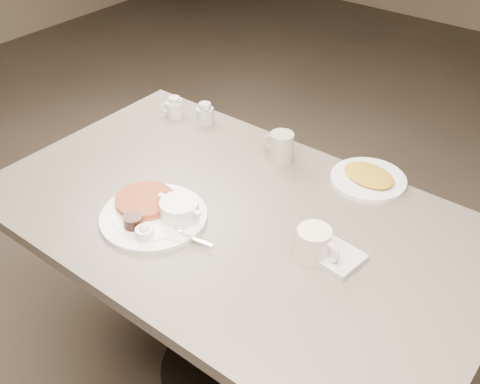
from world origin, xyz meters
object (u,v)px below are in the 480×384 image
Objects in this scene: diner_table at (236,257)px; main_plate at (157,212)px; creamer_right at (205,114)px; creamer_left at (174,108)px; coffee_mug_near at (315,244)px; coffee_mug_far at (281,147)px; hash_plate at (368,178)px.

diner_table is 0.30m from main_plate.
main_plate is 0.57m from creamer_right.
creamer_left is (-0.55, 0.32, 0.21)m from diner_table.
coffee_mug_near is 0.79m from creamer_right.
coffee_mug_far reaches higher than creamer_left.
creamer_left is (-0.82, 0.34, -0.01)m from coffee_mug_near.
creamer_left is at bearing 157.87° from coffee_mug_near.
hash_plate is at bearing 12.96° from coffee_mug_far.
coffee_mug_near is at bearing -22.13° from creamer_left.
creamer_left reaches higher than diner_table.
diner_table is 0.40m from coffee_mug_far.
main_plate is 0.47m from coffee_mug_near.
hash_plate is (0.23, 0.39, 0.18)m from diner_table.
creamer_left reaches higher than main_plate.
creamer_right is at bearing 152.21° from coffee_mug_near.
main_plate reaches higher than diner_table.
creamer_left is (-0.48, -0.00, -0.01)m from coffee_mug_far.
creamer_right is (-0.70, 0.37, -0.01)m from coffee_mug_near.
main_plate is 0.67m from hash_plate.
diner_table is 5.26× the size of hash_plate.
main_plate is (-0.17, -0.15, 0.19)m from diner_table.
creamer_right is 0.65m from hash_plate.
creamer_right reaches higher than hash_plate.
main_plate is 1.34× the size of hash_plate.
diner_table is 3.93× the size of main_plate.
diner_table is at bearing -30.38° from creamer_left.
hash_plate is (0.65, 0.03, -0.02)m from creamer_right.
coffee_mug_far is (-0.34, 0.34, 0.00)m from coffee_mug_near.
main_plate is at bearing -102.29° from coffee_mug_far.
creamer_left is 0.13m from creamer_right.
coffee_mug_near is at bearing 17.41° from main_plate.
creamer_left is (-0.38, 0.47, 0.01)m from main_plate.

